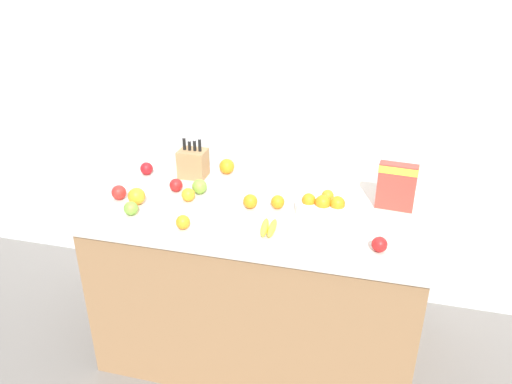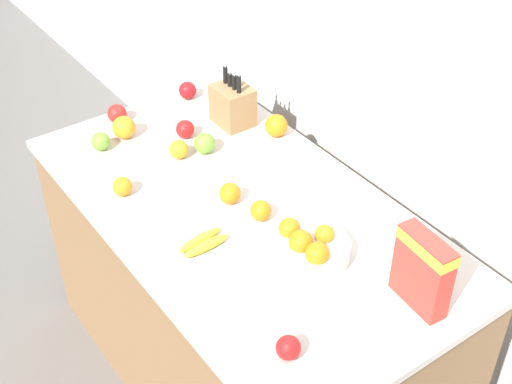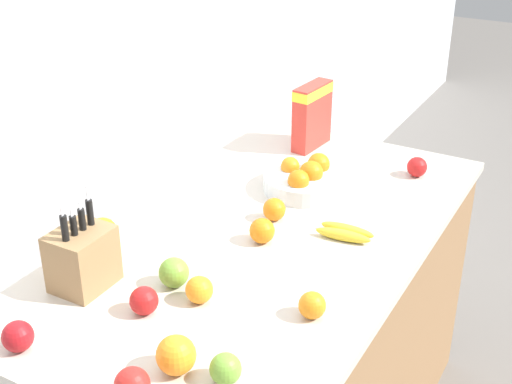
{
  "view_description": "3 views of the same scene",
  "coord_description": "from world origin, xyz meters",
  "px_view_note": "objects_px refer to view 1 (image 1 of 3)",
  "views": [
    {
      "loc": [
        0.54,
        -2.19,
        2.1
      ],
      "look_at": [
        -0.03,
        0.02,
        0.98
      ],
      "focal_mm": 35.0,
      "sensor_mm": 36.0,
      "label": 1
    },
    {
      "loc": [
        1.57,
        -1.07,
        2.43
      ],
      "look_at": [
        0.01,
        0.05,
        0.95
      ],
      "focal_mm": 50.0,
      "sensor_mm": 36.0,
      "label": 2
    },
    {
      "loc": [
        -1.61,
        -0.87,
        1.97
      ],
      "look_at": [
        -0.0,
        0.03,
        1.04
      ],
      "focal_mm": 50.0,
      "sensor_mm": 36.0,
      "label": 3
    }
  ],
  "objects_px": {
    "orange_by_cereal": "(227,166)",
    "knife_block": "(193,163)",
    "cereal_box": "(397,184)",
    "fruit_bowl": "(323,206)",
    "orange_front_center": "(183,222)",
    "apple_middle": "(119,192)",
    "orange_front_right": "(250,201)",
    "apple_near_bananas": "(379,244)",
    "orange_near_bowl": "(188,195)",
    "apple_by_knife_block": "(199,187)",
    "apple_rear": "(147,169)",
    "orange_mid_left": "(137,196)",
    "apple_leftmost": "(131,208)",
    "banana_bunch": "(268,228)",
    "apple_rightmost": "(176,185)",
    "orange_mid_right": "(278,202)"
  },
  "relations": [
    {
      "from": "fruit_bowl",
      "to": "orange_front_right",
      "type": "bearing_deg",
      "value": -173.98
    },
    {
      "from": "cereal_box",
      "to": "apple_rightmost",
      "type": "xyz_separation_m",
      "value": [
        -1.15,
        -0.09,
        -0.1
      ]
    },
    {
      "from": "knife_block",
      "to": "apple_near_bananas",
      "type": "relative_size",
      "value": 3.91
    },
    {
      "from": "knife_block",
      "to": "orange_front_right",
      "type": "bearing_deg",
      "value": -35.36
    },
    {
      "from": "orange_mid_left",
      "to": "apple_rightmost",
      "type": "bearing_deg",
      "value": 54.53
    },
    {
      "from": "cereal_box",
      "to": "fruit_bowl",
      "type": "distance_m",
      "value": 0.38
    },
    {
      "from": "apple_rear",
      "to": "apple_middle",
      "type": "height_order",
      "value": "apple_middle"
    },
    {
      "from": "apple_near_bananas",
      "to": "orange_near_bowl",
      "type": "distance_m",
      "value": 1.01
    },
    {
      "from": "apple_by_knife_block",
      "to": "apple_rear",
      "type": "xyz_separation_m",
      "value": [
        -0.39,
        0.16,
        -0.0
      ]
    },
    {
      "from": "knife_block",
      "to": "apple_rear",
      "type": "bearing_deg",
      "value": -170.78
    },
    {
      "from": "knife_block",
      "to": "orange_front_center",
      "type": "xyz_separation_m",
      "value": [
        0.17,
        -0.58,
        -0.05
      ]
    },
    {
      "from": "banana_bunch",
      "to": "cereal_box",
      "type": "bearing_deg",
      "value": 33.76
    },
    {
      "from": "apple_leftmost",
      "to": "orange_by_cereal",
      "type": "bearing_deg",
      "value": 62.68
    },
    {
      "from": "apple_rear",
      "to": "orange_by_cereal",
      "type": "height_order",
      "value": "orange_by_cereal"
    },
    {
      "from": "fruit_bowl",
      "to": "orange_mid_right",
      "type": "height_order",
      "value": "fruit_bowl"
    },
    {
      "from": "fruit_bowl",
      "to": "orange_front_center",
      "type": "xyz_separation_m",
      "value": [
        -0.62,
        -0.32,
        -0.0
      ]
    },
    {
      "from": "orange_front_right",
      "to": "cereal_box",
      "type": "bearing_deg",
      "value": 14.23
    },
    {
      "from": "apple_leftmost",
      "to": "apple_rightmost",
      "type": "distance_m",
      "value": 0.32
    },
    {
      "from": "cereal_box",
      "to": "apple_rear",
      "type": "height_order",
      "value": "cereal_box"
    },
    {
      "from": "apple_rear",
      "to": "orange_near_bowl",
      "type": "bearing_deg",
      "value": -35.64
    },
    {
      "from": "apple_by_knife_block",
      "to": "orange_mid_right",
      "type": "bearing_deg",
      "value": -7.72
    },
    {
      "from": "cereal_box",
      "to": "apple_near_bananas",
      "type": "distance_m",
      "value": 0.45
    },
    {
      "from": "orange_mid_left",
      "to": "apple_rear",
      "type": "bearing_deg",
      "value": 107.87
    },
    {
      "from": "orange_front_right",
      "to": "banana_bunch",
      "type": "bearing_deg",
      "value": -54.71
    },
    {
      "from": "fruit_bowl",
      "to": "orange_mid_right",
      "type": "relative_size",
      "value": 3.92
    },
    {
      "from": "fruit_bowl",
      "to": "apple_by_knife_block",
      "type": "xyz_separation_m",
      "value": [
        -0.67,
        0.05,
        0.0
      ]
    },
    {
      "from": "apple_middle",
      "to": "orange_near_bowl",
      "type": "bearing_deg",
      "value": 11.17
    },
    {
      "from": "knife_block",
      "to": "apple_rear",
      "type": "distance_m",
      "value": 0.28
    },
    {
      "from": "apple_near_bananas",
      "to": "apple_rear",
      "type": "xyz_separation_m",
      "value": [
        -1.34,
        0.5,
        0.0
      ]
    },
    {
      "from": "apple_middle",
      "to": "orange_front_center",
      "type": "bearing_deg",
      "value": -24.79
    },
    {
      "from": "apple_by_knife_block",
      "to": "orange_mid_right",
      "type": "distance_m",
      "value": 0.45
    },
    {
      "from": "banana_bunch",
      "to": "apple_middle",
      "type": "distance_m",
      "value": 0.85
    },
    {
      "from": "banana_bunch",
      "to": "apple_by_knife_block",
      "type": "relative_size",
      "value": 2.08
    },
    {
      "from": "cereal_box",
      "to": "orange_mid_left",
      "type": "xyz_separation_m",
      "value": [
        -1.29,
        -0.28,
        -0.09
      ]
    },
    {
      "from": "apple_rear",
      "to": "fruit_bowl",
      "type": "bearing_deg",
      "value": -11.44
    },
    {
      "from": "orange_mid_left",
      "to": "orange_near_bowl",
      "type": "relative_size",
      "value": 1.26
    },
    {
      "from": "orange_by_cereal",
      "to": "knife_block",
      "type": "bearing_deg",
      "value": -154.02
    },
    {
      "from": "knife_block",
      "to": "orange_front_right",
      "type": "relative_size",
      "value": 3.65
    },
    {
      "from": "knife_block",
      "to": "apple_leftmost",
      "type": "relative_size",
      "value": 3.84
    },
    {
      "from": "apple_near_bananas",
      "to": "apple_rightmost",
      "type": "relative_size",
      "value": 0.96
    },
    {
      "from": "apple_rear",
      "to": "apple_middle",
      "type": "relative_size",
      "value": 0.95
    },
    {
      "from": "apple_by_knife_block",
      "to": "orange_front_center",
      "type": "relative_size",
      "value": 1.17
    },
    {
      "from": "cereal_box",
      "to": "orange_mid_right",
      "type": "xyz_separation_m",
      "value": [
        -0.57,
        -0.15,
        -0.1
      ]
    },
    {
      "from": "apple_near_bananas",
      "to": "orange_mid_left",
      "type": "distance_m",
      "value": 1.24
    },
    {
      "from": "apple_rear",
      "to": "apple_near_bananas",
      "type": "bearing_deg",
      "value": -20.56
    },
    {
      "from": "orange_near_bowl",
      "to": "apple_middle",
      "type": "bearing_deg",
      "value": -168.83
    },
    {
      "from": "apple_rightmost",
      "to": "apple_near_bananas",
      "type": "bearing_deg",
      "value": -17.24
    },
    {
      "from": "fruit_bowl",
      "to": "orange_front_center",
      "type": "height_order",
      "value": "fruit_bowl"
    },
    {
      "from": "fruit_bowl",
      "to": "apple_by_knife_block",
      "type": "distance_m",
      "value": 0.68
    },
    {
      "from": "orange_front_right",
      "to": "apple_near_bananas",
      "type": "bearing_deg",
      "value": -21.09
    }
  ]
}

